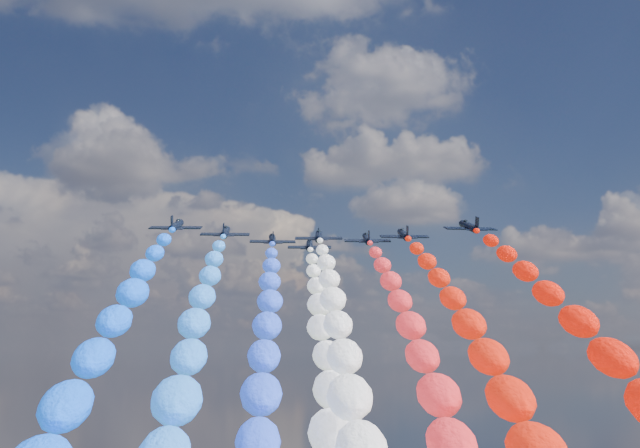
{
  "coord_description": "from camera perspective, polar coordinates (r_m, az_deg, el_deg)",
  "views": [
    {
      "loc": [
        -8.03,
        -149.62,
        83.7
      ],
      "look_at": [
        0.0,
        4.0,
        108.59
      ],
      "focal_mm": 43.22,
      "sensor_mm": 36.0,
      "label": 1
    }
  ],
  "objects": [
    {
      "name": "jet_1",
      "position": [
        154.83,
        -7.03,
        -0.62
      ],
      "size": [
        9.76,
        13.33,
        6.51
      ],
      "primitive_type": null,
      "rotation": [
        0.29,
        0.0,
        0.0
      ],
      "color": "black"
    },
    {
      "name": "trail_0",
      "position": [
        82.34,
        -17.27,
        -13.27
      ],
      "size": [
        6.54,
        126.0,
        62.0
      ],
      "primitive_type": null,
      "color": "#1055FF"
    },
    {
      "name": "jet_5",
      "position": [
        163.12,
        3.5,
        -1.11
      ],
      "size": [
        10.18,
        13.63,
        6.51
      ],
      "primitive_type": null,
      "rotation": [
        0.29,
        0.0,
        -0.04
      ],
      "color": "black"
    },
    {
      "name": "jet_3",
      "position": [
        159.17,
        -0.1,
        -0.92
      ],
      "size": [
        10.52,
        13.87,
        6.51
      ],
      "primitive_type": null,
      "rotation": [
        0.29,
        0.0,
        -0.06
      ],
      "color": "black"
    },
    {
      "name": "trail_2",
      "position": [
        98.08,
        -4.05,
        -12.93
      ],
      "size": [
        6.54,
        126.0,
        62.0
      ],
      "primitive_type": null,
      "color": "blue"
    },
    {
      "name": "trail_1",
      "position": [
        88.64,
        -10.39,
        -13.2
      ],
      "size": [
        6.54,
        126.0,
        62.0
      ],
      "primitive_type": null,
      "color": "#2774F0"
    },
    {
      "name": "trail_5",
      "position": [
        97.41,
        8.09,
        -12.89
      ],
      "size": [
        6.54,
        126.0,
        62.0
      ],
      "primitive_type": null,
      "color": "red"
    },
    {
      "name": "trail_3",
      "position": [
        92.86,
        1.98,
        -13.16
      ],
      "size": [
        6.54,
        126.0,
        62.0
      ],
      "primitive_type": null,
      "color": "silver"
    },
    {
      "name": "trail_6",
      "position": [
        92.68,
        13.11,
        -12.94
      ],
      "size": [
        6.54,
        126.0,
        62.0
      ],
      "primitive_type": null,
      "color": "red"
    },
    {
      "name": "jet_6",
      "position": [
        157.69,
        6.23,
        -0.79
      ],
      "size": [
        9.84,
        13.39,
        6.51
      ],
      "primitive_type": null,
      "rotation": [
        0.29,
        0.0,
        -0.01
      ],
      "color": "black"
    },
    {
      "name": "jet_7",
      "position": [
        149.15,
        10.99,
        -0.19
      ],
      "size": [
        10.57,
        13.91,
        6.51
      ],
      "primitive_type": null,
      "rotation": [
        0.29,
        0.0,
        0.07
      ],
      "color": "black"
    },
    {
      "name": "trail_7",
      "position": [
        86.05,
        22.3,
        -12.81
      ],
      "size": [
        6.54,
        126.0,
        62.0
      ],
      "primitive_type": null,
      "color": "red"
    },
    {
      "name": "trail_4",
      "position": [
        107.01,
        0.56,
        -12.64
      ],
      "size": [
        6.54,
        126.0,
        62.0
      ],
      "primitive_type": null,
      "color": "white"
    },
    {
      "name": "jet_0",
      "position": [
        147.82,
        -10.6,
        -0.13
      ],
      "size": [
        10.21,
        13.65,
        6.51
      ],
      "primitive_type": null,
      "rotation": [
        0.29,
        0.0,
        -0.04
      ],
      "color": "black"
    },
    {
      "name": "jet_4",
      "position": [
        173.28,
        -0.78,
        -1.6
      ],
      "size": [
        10.25,
        13.69,
        6.51
      ],
      "primitive_type": null,
      "rotation": [
        0.29,
        0.0,
        -0.04
      ],
      "color": "black"
    },
    {
      "name": "jet_2",
      "position": [
        164.48,
        -3.54,
        -1.17
      ],
      "size": [
        10.16,
        13.62,
        6.51
      ],
      "primitive_type": null,
      "rotation": [
        0.29,
        0.0,
        0.03
      ],
      "color": "black"
    }
  ]
}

